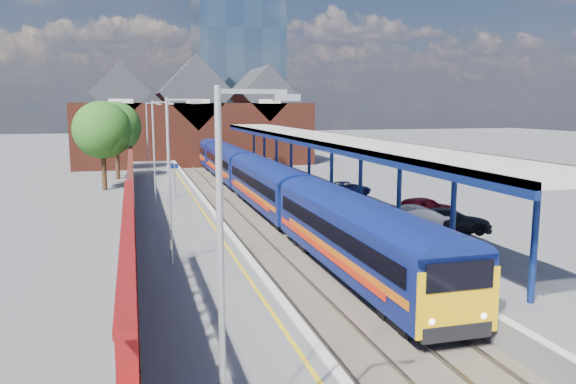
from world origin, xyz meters
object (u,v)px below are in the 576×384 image
at_px(train, 247,171).
at_px(parked_car_silver, 421,220).
at_px(lamp_post_b, 172,171).
at_px(parked_car_dark, 450,221).
at_px(lamp_post_c, 156,145).
at_px(lamp_post_a, 228,259).
at_px(parked_car_red, 423,208).
at_px(lamp_post_d, 149,134).
at_px(platform_sign, 175,174).
at_px(parked_car_blue, 347,188).

height_order(train, parked_car_silver, train).
distance_m(lamp_post_b, parked_car_dark, 15.08).
xyz_separation_m(lamp_post_b, lamp_post_c, (0.00, 16.00, 0.00)).
relative_size(lamp_post_a, lamp_post_c, 1.00).
height_order(parked_car_red, parked_car_silver, parked_car_red).
distance_m(train, lamp_post_d, 11.75).
height_order(platform_sign, parked_car_blue, platform_sign).
xyz_separation_m(lamp_post_a, platform_sign, (1.36, 32.00, -2.30)).
bearing_deg(lamp_post_b, train, 71.70).
bearing_deg(lamp_post_a, platform_sign, 87.56).
xyz_separation_m(train, lamp_post_b, (-7.86, -23.75, 2.87)).
height_order(platform_sign, parked_car_red, platform_sign).
distance_m(lamp_post_b, lamp_post_c, 16.00).
height_order(lamp_post_d, parked_car_dark, lamp_post_d).
height_order(parked_car_red, parked_car_dark, parked_car_red).
xyz_separation_m(lamp_post_b, parked_car_red, (14.71, 5.47, -3.27)).
xyz_separation_m(lamp_post_c, lamp_post_d, (0.00, 16.00, 0.00)).
xyz_separation_m(lamp_post_a, lamp_post_b, (0.00, 14.00, 0.00)).
distance_m(lamp_post_c, parked_car_dark, 20.23).
bearing_deg(parked_car_red, parked_car_silver, 134.38).
bearing_deg(parked_car_dark, parked_car_blue, 21.86).
relative_size(train, lamp_post_c, 9.41).
xyz_separation_m(platform_sign, parked_car_dark, (13.15, -15.69, -1.06)).
relative_size(lamp_post_b, platform_sign, 2.80).
height_order(lamp_post_c, parked_car_dark, lamp_post_c).
distance_m(lamp_post_b, lamp_post_d, 32.00).
bearing_deg(lamp_post_c, parked_car_silver, -46.20).
height_order(train, parked_car_blue, train).
distance_m(parked_car_silver, parked_car_blue, 12.86).
distance_m(lamp_post_a, parked_car_red, 24.62).
distance_m(parked_car_silver, parked_car_dark, 1.59).
relative_size(lamp_post_a, parked_car_dark, 1.60).
height_order(lamp_post_a, parked_car_silver, lamp_post_a).
relative_size(lamp_post_d, parked_car_blue, 1.83).
height_order(lamp_post_d, parked_car_blue, lamp_post_d).
bearing_deg(lamp_post_a, parked_car_silver, 51.92).
bearing_deg(lamp_post_d, platform_sign, -84.44).
distance_m(lamp_post_b, parked_car_red, 16.03).
distance_m(platform_sign, parked_car_silver, 19.36).
bearing_deg(parked_car_dark, parked_car_silver, 101.60).
height_order(lamp_post_a, lamp_post_c, same).
distance_m(lamp_post_c, parked_car_blue, 14.24).
xyz_separation_m(lamp_post_b, lamp_post_d, (0.00, 32.00, 0.00)).
xyz_separation_m(lamp_post_a, parked_car_dark, (14.52, 16.31, -3.36)).
relative_size(parked_car_silver, parked_car_dark, 1.00).
xyz_separation_m(lamp_post_c, parked_car_blue, (13.79, -0.66, -3.46)).
bearing_deg(parked_car_red, platform_sign, 32.17).
relative_size(lamp_post_b, parked_car_red, 1.65).
bearing_deg(train, parked_car_red, -69.44).
xyz_separation_m(parked_car_dark, parked_car_blue, (-0.72, 13.02, -0.10)).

